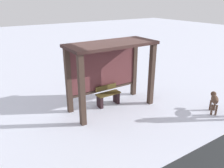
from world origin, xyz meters
TOP-DOWN VIEW (x-y plane):
  - ground_plane at (0.00, 0.00)m, footprint 60.00×60.00m
  - bus_shelter at (0.00, 0.17)m, footprint 3.22×1.37m
  - bench_left_inside at (0.00, 0.26)m, footprint 0.95×0.37m
  - dog at (2.92, -2.33)m, footprint 0.75×0.68m

SIDE VIEW (x-z plane):
  - ground_plane at x=0.00m, z-range 0.00..0.00m
  - bench_left_inside at x=0.00m, z-range -0.04..0.74m
  - dog at x=2.92m, z-range 0.15..0.83m
  - bus_shelter at x=0.00m, z-range 0.53..3.01m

